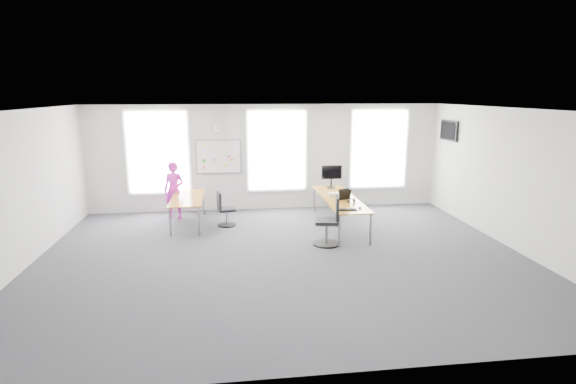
{
  "coord_description": "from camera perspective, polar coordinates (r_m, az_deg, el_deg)",
  "views": [
    {
      "loc": [
        -1.02,
        -8.7,
        3.32
      ],
      "look_at": [
        0.26,
        1.2,
        1.1
      ],
      "focal_mm": 28.0,
      "sensor_mm": 36.0,
      "label": 1
    }
  ],
  "objects": [
    {
      "name": "wall_left",
      "position": [
        9.74,
        -31.34,
        -0.09
      ],
      "size": [
        0.0,
        10.0,
        10.0
      ],
      "primitive_type": "plane",
      "rotation": [
        1.57,
        0.0,
        1.57
      ],
      "color": "silver",
      "rests_on": "ground"
    },
    {
      "name": "wall_right",
      "position": [
        10.73,
        26.9,
        1.41
      ],
      "size": [
        0.0,
        10.0,
        10.0
      ],
      "primitive_type": "plane",
      "rotation": [
        1.57,
        0.0,
        -1.57
      ],
      "color": "silver",
      "rests_on": "ground"
    },
    {
      "name": "chair_right",
      "position": [
        9.98,
        5.29,
        -4.02
      ],
      "size": [
        0.59,
        0.59,
        1.11
      ],
      "rotation": [
        0.0,
        0.0,
        -1.76
      ],
      "color": "black",
      "rests_on": "ground"
    },
    {
      "name": "wall_front",
      "position": [
        5.14,
        4.58,
        -8.25
      ],
      "size": [
        10.0,
        0.0,
        10.0
      ],
      "primitive_type": "plane",
      "rotation": [
        -1.57,
        0.0,
        0.0
      ],
      "color": "silver",
      "rests_on": "ground"
    },
    {
      "name": "paper_stack",
      "position": [
        11.32,
        5.94,
        -0.37
      ],
      "size": [
        0.33,
        0.27,
        0.1
      ],
      "primitive_type": "cube",
      "rotation": [
        0.0,
        0.0,
        -0.14
      ],
      "color": "beige",
      "rests_on": "desk_right"
    },
    {
      "name": "person",
      "position": [
        12.32,
        -14.28,
        0.19
      ],
      "size": [
        0.64,
        0.51,
        1.53
      ],
      "primitive_type": "imported",
      "rotation": [
        0.0,
        0.0,
        -0.3
      ],
      "color": "#CA21AA",
      "rests_on": "ground"
    },
    {
      "name": "laptop_sleeve",
      "position": [
        11.06,
        7.22,
        -0.31
      ],
      "size": [
        0.33,
        0.27,
        0.26
      ],
      "rotation": [
        0.0,
        0.0,
        0.35
      ],
      "color": "black",
      "rests_on": "desk_right"
    },
    {
      "name": "wall_clock",
      "position": [
        12.71,
        -8.93,
        8.02
      ],
      "size": [
        0.3,
        0.04,
        0.3
      ],
      "primitive_type": "cylinder",
      "rotation": [
        1.57,
        0.0,
        0.0
      ],
      "color": "gray",
      "rests_on": "wall_back"
    },
    {
      "name": "window_mid",
      "position": [
        12.84,
        -1.42,
        5.29
      ],
      "size": [
        1.6,
        0.06,
        2.2
      ],
      "primitive_type": "cube",
      "color": "white",
      "rests_on": "wall_back"
    },
    {
      "name": "wall_back",
      "position": [
        12.87,
        -2.76,
        4.4
      ],
      "size": [
        10.0,
        0.0,
        10.0
      ],
      "primitive_type": "plane",
      "rotation": [
        1.57,
        0.0,
        0.0
      ],
      "color": "silver",
      "rests_on": "ground"
    },
    {
      "name": "ceiling",
      "position": [
        8.76,
        -0.7,
        10.45
      ],
      "size": [
        10.0,
        10.0,
        0.0
      ],
      "primitive_type": "plane",
      "rotation": [
        3.14,
        0.0,
        0.0
      ],
      "color": "silver",
      "rests_on": "ground"
    },
    {
      "name": "keyboard",
      "position": [
        10.12,
        7.57,
        -2.22
      ],
      "size": [
        0.44,
        0.23,
        0.02
      ],
      "primitive_type": "cube",
      "rotation": [
        0.0,
        0.0,
        -0.19
      ],
      "color": "black",
      "rests_on": "desk_right"
    },
    {
      "name": "window_left",
      "position": [
        12.92,
        -16.19,
        4.85
      ],
      "size": [
        1.6,
        0.06,
        2.2
      ],
      "primitive_type": "cube",
      "color": "white",
      "rests_on": "wall_back"
    },
    {
      "name": "whiteboard",
      "position": [
        12.79,
        -8.81,
        4.44
      ],
      "size": [
        1.2,
        0.03,
        0.9
      ],
      "primitive_type": "cube",
      "color": "white",
      "rests_on": "wall_back"
    },
    {
      "name": "desk_left",
      "position": [
        11.67,
        -12.63,
        -0.94
      ],
      "size": [
        0.79,
        1.97,
        0.72
      ],
      "color": "#AD762D",
      "rests_on": "ground"
    },
    {
      "name": "chair_left",
      "position": [
        11.47,
        -8.08,
        -2.41
      ],
      "size": [
        0.48,
        0.48,
        0.88
      ],
      "rotation": [
        0.0,
        0.0,
        1.8
      ],
      "color": "black",
      "rests_on": "ground"
    },
    {
      "name": "lens_cap",
      "position": [
        10.57,
        8.24,
        -1.63
      ],
      "size": [
        0.06,
        0.06,
        0.01
      ],
      "primitive_type": "cylinder",
      "rotation": [
        0.0,
        0.0,
        -0.05
      ],
      "color": "black",
      "rests_on": "desk_right"
    },
    {
      "name": "headphones",
      "position": [
        10.79,
        8.01,
        -1.1
      ],
      "size": [
        0.18,
        0.1,
        0.1
      ],
      "rotation": [
        0.0,
        0.0,
        0.03
      ],
      "color": "black",
      "rests_on": "desk_right"
    },
    {
      "name": "window_right",
      "position": [
        13.48,
        11.43,
        5.39
      ],
      "size": [
        1.6,
        0.06,
        2.2
      ],
      "primitive_type": "cube",
      "color": "white",
      "rests_on": "wall_back"
    },
    {
      "name": "floor",
      "position": [
        9.36,
        -0.66,
        -8.22
      ],
      "size": [
        10.0,
        10.0,
        0.0
      ],
      "primitive_type": "plane",
      "color": "#242428",
      "rests_on": "ground"
    },
    {
      "name": "monitor",
      "position": [
        12.33,
        5.55,
        2.23
      ],
      "size": [
        0.56,
        0.23,
        0.63
      ],
      "rotation": [
        0.0,
        0.0,
        -0.01
      ],
      "color": "black",
      "rests_on": "desk_right"
    },
    {
      "name": "mouse",
      "position": [
        10.27,
        9.13,
        -1.98
      ],
      "size": [
        0.11,
        0.13,
        0.04
      ],
      "primitive_type": "ellipsoid",
      "rotation": [
        0.0,
        0.0,
        0.34
      ],
      "color": "black",
      "rests_on": "desk_right"
    },
    {
      "name": "desk_right",
      "position": [
        11.29,
        6.53,
        -0.95
      ],
      "size": [
        0.82,
        3.09,
        0.75
      ],
      "color": "#AD762D",
      "rests_on": "ground"
    },
    {
      "name": "tv",
      "position": [
        13.17,
        19.78,
        7.37
      ],
      "size": [
        0.06,
        0.9,
        0.55
      ],
      "primitive_type": "cube",
      "color": "black",
      "rests_on": "wall_right"
    }
  ]
}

